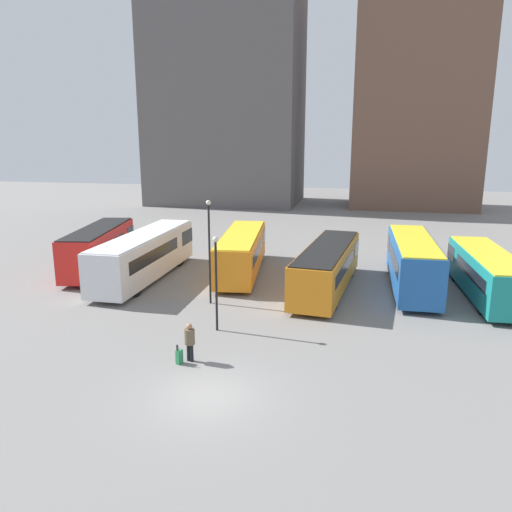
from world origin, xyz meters
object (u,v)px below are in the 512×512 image
Objects in this scene: bus_4 at (413,262)px; traveler at (190,339)px; lamp_post_0 at (216,275)px; lamp_post_1 at (209,244)px; bus_5 at (487,273)px; bus_3 at (327,266)px; suitcase at (179,357)px; bus_2 at (242,251)px; bus_1 at (145,254)px; bus_0 at (99,248)px.

bus_4 is 6.06× the size of traveler.
lamp_post_0 is 0.80× the size of lamp_post_1.
traveler is (-14.90, -12.50, -0.48)m from bus_5.
bus_3 is 2.40× the size of lamp_post_0.
bus_3 is 8.09m from lamp_post_1.
suitcase is (-10.91, -13.72, -1.47)m from bus_4.
bus_4 is at bearing -103.70° from bus_2.
traveler is at bearing -148.25° from bus_1.
bus_5 is at bearing -80.97° from bus_3.
lamp_post_1 is at bearing 103.46° from bus_5.
lamp_post_1 reaches higher than traveler.
bus_5 is 11.66× the size of suitcase.
lamp_post_0 is at bearing 16.27° from traveler.
bus_2 is 12.43× the size of suitcase.
bus_3 reaches higher than bus_5.
bus_0 is 0.93× the size of bus_4.
bus_3 is at bearing -4.68° from traveler.
bus_4 is 13.34m from lamp_post_1.
bus_2 is 2.32× the size of lamp_post_0.
traveler is 0.89m from suitcase.
suitcase is 8.79m from lamp_post_1.
bus_5 is at bearing -31.47° from traveler.
bus_0 is 0.84× the size of bus_3.
bus_0 is 16.74m from bus_3.
bus_5 is (22.35, 0.43, -0.20)m from bus_1.
bus_1 is (4.10, -1.05, -0.02)m from bus_0.
bus_3 is 5.56m from bus_4.
bus_2 reaches higher than suitcase.
bus_2 is at bearing 23.29° from traveler.
bus_1 is 7.02× the size of traveler.
bus_4 is 4.46m from bus_5.
bus_3 is 13.07m from traveler.
lamp_post_0 is at bearing -137.64° from bus_1.
lamp_post_1 reaches higher than bus_3.
bus_5 reaches higher than suitcase.
lamp_post_1 is (-1.44, 7.74, 2.55)m from traveler.
bus_2 is at bearing 81.89° from bus_4.
bus_2 is 16.30m from bus_5.
bus_1 reaches higher than suitcase.
suitcase is 0.15× the size of lamp_post_1.
bus_0 is at bearing 89.69° from bus_4.
bus_4 reaches higher than bus_0.
bus_0 is at bearing 75.76° from bus_1.
lamp_post_0 is (0.15, 3.72, 1.89)m from traveler.
bus_1 is at bearing 107.47° from bus_2.
bus_0 is at bearing 141.23° from lamp_post_0.
bus_4 is at bearing 25.18° from lamp_post_1.
bus_4 is at bearing 76.00° from bus_5.
lamp_post_1 is at bearing 128.97° from bus_3.
suitcase is at bearing 140.56° from bus_4.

